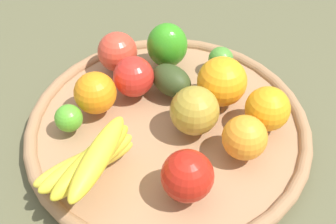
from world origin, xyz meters
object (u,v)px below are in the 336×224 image
apple_2 (187,176)px  orange_2 (245,138)px  bell_pepper (167,45)px  avocado (171,80)px  orange_0 (222,82)px  apple_3 (118,52)px  apple_0 (134,76)px  orange_1 (95,93)px  orange_3 (268,109)px  lime_0 (221,59)px  lime_1 (69,118)px  banana_bunch (91,161)px  apple_1 (195,111)px

apple_2 → orange_2: apple_2 is taller
bell_pepper → avocado: bell_pepper is taller
orange_0 → apple_3: 0.20m
bell_pepper → apple_0: 0.10m
orange_1 → avocado: bearing=158.0°
orange_1 → orange_0: bearing=145.5°
orange_3 → lime_0: size_ratio=1.56×
orange_3 → avocado: orange_3 is taller
lime_0 → lime_1: lime_0 is taller
orange_0 → orange_1: orange_0 is taller
lime_0 → lime_1: bearing=-9.8°
orange_2 → orange_1: bearing=-62.4°
orange_1 → lime_0: orange_1 is taller
orange_0 → apple_3: bearing=-65.8°
apple_3 → orange_3: bearing=109.6°
apple_0 → apple_3: (-0.02, -0.07, 0.00)m
orange_1 → lime_0: 0.24m
banana_bunch → orange_0: bearing=179.7°
apple_3 → apple_0: bearing=76.7°
orange_0 → lime_1: 0.26m
lime_0 → avocado: bearing=-5.7°
avocado → orange_2: bearing=88.2°
bell_pepper → apple_1: (0.07, 0.15, -0.00)m
banana_bunch → bell_pepper: 0.28m
bell_pepper → lime_1: bell_pepper is taller
orange_0 → banana_bunch: bearing=-0.3°
orange_1 → avocado: (-0.12, 0.05, -0.01)m
banana_bunch → apple_3: (-0.17, -0.18, -0.00)m
orange_1 → bell_pepper: (-0.17, -0.01, 0.01)m
bell_pepper → orange_2: (0.05, 0.24, -0.01)m
orange_1 → avocado: 0.13m
orange_0 → orange_2: bearing=61.6°
bell_pepper → apple_1: bell_pepper is taller
orange_3 → lime_1: orange_3 is taller
orange_2 → orange_3: size_ratio=0.95×
orange_0 → orange_3: (-0.01, 0.09, -0.01)m
orange_0 → apple_0: (0.10, -0.11, -0.01)m
bell_pepper → apple_1: 0.17m
orange_0 → orange_2: size_ratio=1.23×
banana_bunch → apple_3: 0.25m
apple_3 → avocado: bearing=105.4°
banana_bunch → apple_2: size_ratio=2.17×
apple_2 → apple_0: 0.22m
lime_1 → apple_1: bearing=140.1°
apple_3 → orange_2: bearing=95.1°
orange_2 → avocado: size_ratio=0.88×
bell_pepper → lime_1: bearing=46.3°
orange_3 → bell_pepper: bearing=-84.6°
apple_3 → bell_pepper: bearing=146.6°
apple_1 → orange_1: bearing=-55.6°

